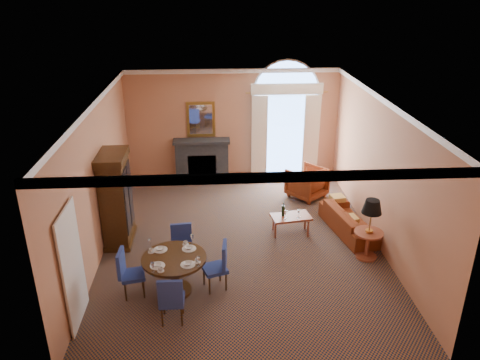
{
  "coord_description": "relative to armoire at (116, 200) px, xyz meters",
  "views": [
    {
      "loc": [
        -0.61,
        -9.07,
        5.43
      ],
      "look_at": [
        0.0,
        0.5,
        1.3
      ],
      "focal_mm": 35.0,
      "sensor_mm": 36.0,
      "label": 1
    }
  ],
  "objects": [
    {
      "name": "dining_chair_north",
      "position": [
        1.44,
        -1.15,
        -0.47
      ],
      "size": [
        0.53,
        0.53,
        0.94
      ],
      "rotation": [
        0.0,
        0.0,
        3.45
      ],
      "color": "navy",
      "rests_on": "ground"
    },
    {
      "name": "side_table",
      "position": [
        5.32,
        -1.03,
        -0.15
      ],
      "size": [
        0.61,
        0.61,
        1.31
      ],
      "color": "#9A482E",
      "rests_on": "ground"
    },
    {
      "name": "room_envelope",
      "position": [
        2.69,
        0.42,
        1.5
      ],
      "size": [
        6.04,
        7.52,
        3.45
      ],
      "color": "tan",
      "rests_on": "ground"
    },
    {
      "name": "sofa",
      "position": [
        5.27,
        0.06,
        -0.73
      ],
      "size": [
        1.11,
        2.01,
        0.56
      ],
      "primitive_type": "imported",
      "rotation": [
        0.0,
        0.0,
        1.77
      ],
      "color": "maroon",
      "rests_on": "ground"
    },
    {
      "name": "dining_chair_west",
      "position": [
        0.51,
        -2.01,
        -0.47
      ],
      "size": [
        0.5,
        0.5,
        0.94
      ],
      "rotation": [
        0.0,
        0.0,
        -1.35
      ],
      "color": "navy",
      "rests_on": "ground"
    },
    {
      "name": "ground",
      "position": [
        2.72,
        -0.25,
        -1.01
      ],
      "size": [
        7.5,
        7.5,
        0.0
      ],
      "primitive_type": "plane",
      "color": "#122038",
      "rests_on": "ground"
    },
    {
      "name": "coffee_table",
      "position": [
        3.87,
        0.07,
        -0.59
      ],
      "size": [
        0.95,
        0.63,
        0.78
      ],
      "rotation": [
        0.0,
        0.0,
        0.16
      ],
      "color": "#9A482E",
      "rests_on": "ground"
    },
    {
      "name": "dining_chair_east",
      "position": [
        2.2,
        -1.89,
        -0.47
      ],
      "size": [
        0.53,
        0.53,
        0.94
      ],
      "rotation": [
        0.0,
        0.0,
        1.9
      ],
      "color": "navy",
      "rests_on": "ground"
    },
    {
      "name": "dining_chair_south",
      "position": [
        1.37,
        -2.87,
        -0.47
      ],
      "size": [
        0.42,
        0.43,
        0.94
      ],
      "rotation": [
        0.0,
        0.0,
        -0.0
      ],
      "color": "navy",
      "rests_on": "ground"
    },
    {
      "name": "armchair",
      "position": [
        4.63,
        2.03,
        -0.6
      ],
      "size": [
        1.24,
        1.25,
        0.82
      ],
      "primitive_type": "imported",
      "rotation": [
        0.0,
        0.0,
        3.84
      ],
      "color": "maroon",
      "rests_on": "ground"
    },
    {
      "name": "dining_table",
      "position": [
        1.36,
        -1.97,
        -0.45
      ],
      "size": [
        1.2,
        1.2,
        0.95
      ],
      "color": "#301C0B",
      "rests_on": "ground"
    },
    {
      "name": "armoire",
      "position": [
        0.0,
        0.0,
        0.0
      ],
      "size": [
        0.6,
        1.06,
        2.09
      ],
      "color": "#301C0B",
      "rests_on": "ground"
    }
  ]
}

